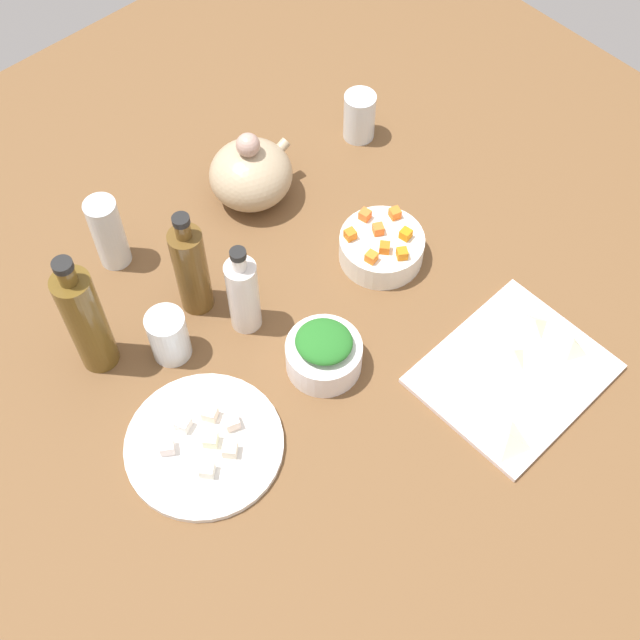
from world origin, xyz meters
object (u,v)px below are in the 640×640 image
object	(u,v)px
bottle_1	(243,294)
teapot	(251,173)
bottle_0	(191,269)
cutting_board	(513,374)
bottle_2	(86,320)
drinking_glass_0	(108,233)
drinking_glass_2	(169,336)
plate_tofu	(204,445)
drinking_glass_1	(359,116)
bowl_carrots	(381,248)
bowl_greens	(324,356)

from	to	relation	value
bottle_1	teapot	bearing A→B (deg)	47.87
bottle_0	cutting_board	bearing A→B (deg)	-57.78
bottle_2	drinking_glass_0	world-z (taller)	bottle_2
cutting_board	drinking_glass_2	size ratio (longest dim) A/B	2.97
plate_tofu	bottle_1	distance (cm)	25.33
drinking_glass_1	drinking_glass_2	xyz separation A→B (cm)	(-58.23, -15.51, -0.12)
bottle_1	bottle_2	size ratio (longest dim) A/B	0.74
teapot	drinking_glass_2	distance (cm)	36.72
bowl_carrots	drinking_glass_0	bearing A→B (deg)	138.14
bottle_2	bottle_0	bearing A→B (deg)	-6.35
bottle_0	drinking_glass_2	size ratio (longest dim) A/B	2.33
bottle_1	drinking_glass_2	distance (cm)	14.01
bowl_greens	teapot	world-z (taller)	teapot
drinking_glass_2	bottle_0	bearing A→B (deg)	28.40
cutting_board	plate_tofu	distance (cm)	51.70
bowl_greens	drinking_glass_2	distance (cm)	25.65
teapot	drinking_glass_1	distance (cm)	26.05
bottle_1	drinking_glass_0	bearing A→B (deg)	108.36
cutting_board	bottle_0	distance (cm)	55.99
teapot	bottle_0	distance (cm)	26.35
plate_tofu	bottle_1	size ratio (longest dim) A/B	1.28
cutting_board	drinking_glass_1	distance (cm)	60.56
plate_tofu	drinking_glass_2	distance (cm)	19.18
cutting_board	bowl_greens	world-z (taller)	bowl_greens
bottle_0	drinking_glass_0	size ratio (longest dim) A/B	1.54
cutting_board	bottle_1	xyz separation A→B (cm)	(-25.72, 37.89, 7.80)
bottle_2	drinking_glass_2	xyz separation A→B (cm)	(9.58, -7.16, -6.58)
drinking_glass_0	drinking_glass_1	xyz separation A→B (cm)	(53.92, -7.07, -2.39)
cutting_board	drinking_glass_2	xyz separation A→B (cm)	(-38.78, 41.66, 4.41)
plate_tofu	bottle_1	bearing A→B (deg)	34.34
plate_tofu	drinking_glass_0	size ratio (longest dim) A/B	1.69
bowl_carrots	drinking_glass_0	distance (cm)	48.08
drinking_glass_1	bottle_0	bearing A→B (deg)	-167.93
cutting_board	drinking_glass_0	xyz separation A→B (cm)	(-34.46, 64.24, 6.92)
bowl_carrots	plate_tofu	bearing A→B (deg)	-170.26
drinking_glass_0	bowl_greens	bearing A→B (deg)	-73.06
bowl_carrots	bottle_1	xyz separation A→B (cm)	(-26.89, 5.57, 5.68)
cutting_board	teapot	size ratio (longest dim) A/B	1.71
bottle_2	drinking_glass_1	size ratio (longest dim) A/B	2.62
plate_tofu	drinking_glass_1	xyz separation A→B (cm)	(65.09, 32.89, 4.43)
plate_tofu	teapot	distance (cm)	52.69
bowl_greens	bottle_2	size ratio (longest dim) A/B	0.48
cutting_board	bowl_greens	xyz separation A→B (cm)	(-21.77, 22.56, 2.44)
bowl_greens	bottle_1	size ratio (longest dim) A/B	0.64
teapot	bottle_0	world-z (taller)	bottle_0
bottle_1	bottle_0	bearing A→B (deg)	112.87
plate_tofu	drinking_glass_2	size ratio (longest dim) A/B	2.55
bottle_2	drinking_glass_0	xyz separation A→B (cm)	(13.90, 15.42, -4.07)
bottle_1	bottle_2	distance (cm)	25.34
bowl_carrots	bottle_0	xyz separation A→B (cm)	(-30.61, 14.40, 7.19)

